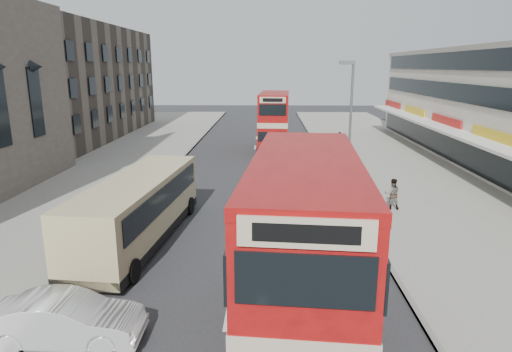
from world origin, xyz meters
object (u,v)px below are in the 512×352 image
(coach, at_px, (139,207))
(pedestrian_far, at_px, (339,142))
(car_right_a, at_px, (331,180))
(bus_second, at_px, (274,122))
(pedestrian_near, at_px, (392,194))
(car_left_front, at_px, (66,320))
(street_lamp, at_px, (350,114))
(cyclist, at_px, (302,168))
(car_right_b, at_px, (310,161))
(bus_main, at_px, (304,259))

(coach, xyz_separation_m, pedestrian_far, (12.28, 20.98, -0.54))
(coach, bearing_deg, car_right_a, 47.44)
(bus_second, distance_m, pedestrian_near, 18.94)
(bus_second, relative_size, car_left_front, 2.19)
(bus_second, relative_size, car_right_a, 2.15)
(car_left_front, bearing_deg, car_right_a, -31.34)
(street_lamp, relative_size, bus_second, 0.85)
(cyclist, bearing_deg, car_right_a, -56.90)
(coach, bearing_deg, cyclist, 60.25)
(bus_second, relative_size, car_right_b, 2.09)
(street_lamp, xyz_separation_m, pedestrian_near, (1.56, -5.38, -3.77))
(street_lamp, bearing_deg, car_right_b, 113.32)
(bus_main, bearing_deg, car_right_a, -95.83)
(coach, bearing_deg, street_lamp, 47.26)
(bus_second, bearing_deg, car_right_b, 111.87)
(pedestrian_far, bearing_deg, pedestrian_near, -88.38)
(bus_main, distance_m, coach, 10.52)
(bus_main, distance_m, bus_second, 30.30)
(car_left_front, relative_size, pedestrian_near, 2.53)
(street_lamp, bearing_deg, cyclist, 147.44)
(bus_main, bearing_deg, car_right_b, -91.07)
(car_right_b, bearing_deg, cyclist, -16.37)
(pedestrian_near, bearing_deg, cyclist, -53.68)
(bus_main, height_order, cyclist, bus_main)
(street_lamp, xyz_separation_m, coach, (-11.08, -9.95, -3.17))
(pedestrian_near, relative_size, pedestrian_far, 0.93)
(car_left_front, distance_m, pedestrian_far, 31.15)
(car_right_a, height_order, car_right_b, car_right_a)
(bus_second, xyz_separation_m, car_right_b, (2.68, -7.77, -2.11))
(cyclist, bearing_deg, bus_main, -92.51)
(street_lamp, distance_m, bus_second, 13.43)
(coach, xyz_separation_m, car_left_front, (0.05, -7.67, -0.90))
(cyclist, bearing_deg, car_right_b, 75.70)
(car_right_b, bearing_deg, pedestrian_near, 19.23)
(bus_second, distance_m, coach, 23.29)
(coach, height_order, car_right_a, coach)
(car_right_b, bearing_deg, coach, -32.21)
(bus_main, relative_size, car_right_b, 2.17)
(coach, height_order, pedestrian_far, coach)
(pedestrian_near, height_order, cyclist, cyclist)
(street_lamp, relative_size, car_left_front, 1.85)
(bus_second, xyz_separation_m, car_right_a, (3.55, -13.38, -2.11))
(car_right_a, height_order, cyclist, cyclist)
(bus_main, bearing_deg, bus_second, -84.53)
(bus_second, bearing_deg, pedestrian_far, 169.63)
(car_right_a, bearing_deg, bus_second, -171.26)
(bus_second, height_order, coach, bus_second)
(car_left_front, relative_size, car_right_a, 0.98)
(coach, relative_size, pedestrian_far, 5.68)
(car_right_a, relative_size, pedestrian_far, 2.40)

